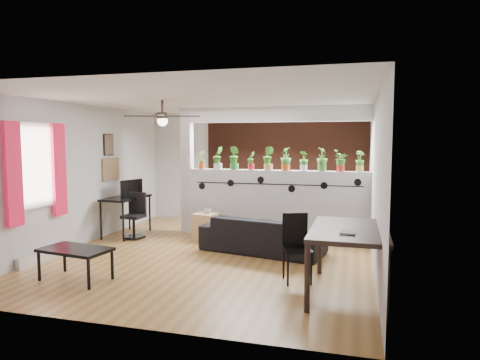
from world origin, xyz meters
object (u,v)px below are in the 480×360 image
(ceiling_fan, at_px, (162,118))
(potted_plant_0, at_px, (202,159))
(potted_plant_3, at_px, (251,160))
(computer_desk, at_px, (126,200))
(folding_chair, at_px, (296,241))
(potted_plant_6, at_px, (304,160))
(sofa, at_px, (262,235))
(cup, at_px, (208,211))
(potted_plant_2, at_px, (234,157))
(potted_plant_4, at_px, (268,158))
(potted_plant_7, at_px, (322,159))
(coffee_table, at_px, (75,252))
(potted_plant_1, at_px, (218,157))
(potted_plant_5, at_px, (286,158))
(cube_shelf, at_px, (205,226))
(potted_plant_8, at_px, (341,160))
(potted_plant_9, at_px, (360,161))
(dining_table, at_px, (349,235))
(office_chair, at_px, (135,219))

(ceiling_fan, relative_size, potted_plant_0, 3.08)
(potted_plant_3, distance_m, computer_desk, 2.68)
(potted_plant_3, bearing_deg, folding_chair, -63.40)
(potted_plant_6, relative_size, sofa, 0.19)
(potted_plant_6, height_order, cup, potted_plant_6)
(potted_plant_2, relative_size, potted_plant_4, 1.00)
(potted_plant_6, distance_m, potted_plant_7, 0.35)
(potted_plant_7, relative_size, coffee_table, 0.44)
(sofa, relative_size, folding_chair, 2.17)
(cup, distance_m, computer_desk, 1.73)
(potted_plant_1, height_order, potted_plant_7, potted_plant_1)
(potted_plant_6, relative_size, folding_chair, 0.42)
(potted_plant_0, relative_size, sofa, 0.19)
(potted_plant_6, relative_size, potted_plant_7, 0.86)
(potted_plant_5, distance_m, sofa, 1.76)
(cube_shelf, height_order, folding_chair, folding_chair)
(potted_plant_7, xyz_separation_m, potted_plant_8, (0.35, 0.00, -0.02))
(potted_plant_4, distance_m, potted_plant_9, 1.76)
(potted_plant_0, xyz_separation_m, potted_plant_6, (2.11, 0.00, 0.00))
(potted_plant_9, xyz_separation_m, sofa, (-1.61, -1.17, -1.26))
(potted_plant_8, xyz_separation_m, sofa, (-1.26, -1.17, -1.27))
(potted_plant_3, xyz_separation_m, sofa, (0.49, -1.17, -1.25))
(potted_plant_1, bearing_deg, potted_plant_7, -0.00)
(dining_table, bearing_deg, office_chair, 153.37)
(potted_plant_2, height_order, computer_desk, potted_plant_2)
(cup, distance_m, coffee_table, 2.97)
(potted_plant_3, xyz_separation_m, coffee_table, (-1.70, -3.33, -1.15))
(potted_plant_6, bearing_deg, sofa, -115.54)
(potted_plant_7, height_order, potted_plant_9, potted_plant_7)
(coffee_table, bearing_deg, potted_plant_3, 62.97)
(potted_plant_9, distance_m, cup, 3.07)
(cup, relative_size, folding_chair, 0.14)
(potted_plant_2, xyz_separation_m, sofa, (0.84, -1.17, -1.30))
(potted_plant_2, bearing_deg, potted_plant_8, 0.00)
(potted_plant_8, bearing_deg, office_chair, -168.37)
(potted_plant_8, height_order, cube_shelf, potted_plant_8)
(ceiling_fan, distance_m, cup, 2.19)
(potted_plant_9, bearing_deg, potted_plant_4, 180.00)
(potted_plant_7, bearing_deg, coffee_table, -132.98)
(potted_plant_2, relative_size, coffee_table, 0.46)
(potted_plant_2, relative_size, sofa, 0.24)
(potted_plant_7, height_order, cup, potted_plant_7)
(potted_plant_0, relative_size, folding_chair, 0.42)
(sofa, relative_size, computer_desk, 1.80)
(potted_plant_7, bearing_deg, computer_desk, -170.82)
(office_chair, bearing_deg, sofa, -7.78)
(potted_plant_0, xyz_separation_m, potted_plant_9, (3.16, 0.00, 0.00))
(ceiling_fan, xyz_separation_m, potted_plant_5, (1.78, 1.80, -0.72))
(coffee_table, bearing_deg, computer_desk, 105.90)
(potted_plant_8, xyz_separation_m, cup, (-2.50, -0.53, -1.01))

